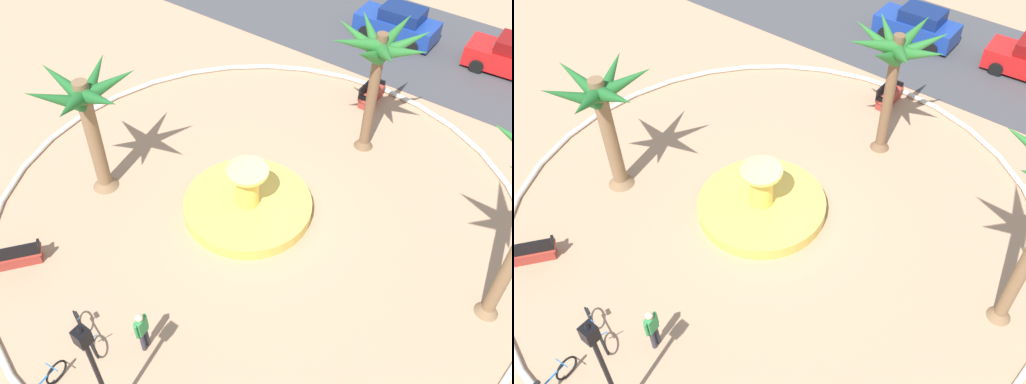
{
  "view_description": "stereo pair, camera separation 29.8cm",
  "coord_description": "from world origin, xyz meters",
  "views": [
    {
      "loc": [
        7.92,
        -10.85,
        14.54
      ],
      "look_at": [
        -0.12,
        -0.04,
        1.0
      ],
      "focal_mm": 39.53,
      "sensor_mm": 36.0,
      "label": 1
    },
    {
      "loc": [
        8.15,
        -10.67,
        14.54
      ],
      "look_at": [
        -0.12,
        -0.04,
        1.0
      ],
      "focal_mm": 39.53,
      "sensor_mm": 36.0,
      "label": 2
    }
  ],
  "objects": [
    {
      "name": "bicycle_red_frame",
      "position": [
        -0.68,
        -8.75,
        0.38
      ],
      "size": [
        0.44,
        1.72,
        0.94
      ],
      "color": "black",
      "rests_on": "ground"
    },
    {
      "name": "palm_tree_near_fountain",
      "position": [
        -5.33,
        -2.27,
        3.43
      ],
      "size": [
        3.76,
        3.54,
        4.8
      ],
      "color": "brown",
      "rests_on": "ground"
    },
    {
      "name": "ground_plane",
      "position": [
        0.0,
        0.0,
        0.0
      ],
      "size": [
        80.0,
        80.0,
        0.0
      ],
      "primitive_type": "plane",
      "color": "tan"
    },
    {
      "name": "bench_east",
      "position": [
        -0.08,
        8.17,
        0.35
      ],
      "size": [
        0.51,
        1.6,
        1.0
      ],
      "color": "#B73D33",
      "rests_on": "ground"
    },
    {
      "name": "bicycle_by_lamppost",
      "position": [
        -0.99,
        -6.99,
        0.38
      ],
      "size": [
        1.65,
        0.65,
        0.94
      ],
      "color": "black",
      "rests_on": "ground"
    },
    {
      "name": "fountain",
      "position": [
        -0.41,
        -0.14,
        0.29
      ],
      "size": [
        4.49,
        4.49,
        1.95
      ],
      "color": "gold",
      "rests_on": "ground"
    },
    {
      "name": "parked_car_leftmost",
      "position": [
        -1.62,
        13.64,
        0.78
      ],
      "size": [
        4.05,
        2.02,
        1.67
      ],
      "color": "navy",
      "rests_on": "ground"
    },
    {
      "name": "bench_west",
      "position": [
        -4.92,
        -6.43,
        0.35
      ],
      "size": [
        1.37,
        1.57,
        1.0
      ],
      "color": "#B73D33",
      "rests_on": "ground"
    },
    {
      "name": "street_asphalt",
      "position": [
        0.0,
        13.7,
        0.01
      ],
      "size": [
        48.0,
        8.0,
        0.03
      ],
      "primitive_type": "cube",
      "color": "#424247",
      "rests_on": "ground"
    },
    {
      "name": "lamppost",
      "position": [
        1.22,
        -8.04,
        2.5
      ],
      "size": [
        0.32,
        0.32,
        4.26
      ],
      "color": "black",
      "rests_on": "ground"
    },
    {
      "name": "person_cyclist_helmet",
      "position": [
        0.49,
        -6.12,
        0.89
      ],
      "size": [
        0.25,
        0.53,
        1.6
      ],
      "color": "#33333D",
      "rests_on": "ground"
    },
    {
      "name": "plaza_curb",
      "position": [
        0.0,
        0.0,
        0.1
      ],
      "size": [
        18.61,
        18.61,
        0.2
      ],
      "primitive_type": "torus",
      "color": "silver",
      "rests_on": "ground"
    },
    {
      "name": "palm_tree_mid_plaza",
      "position": [
        1.15,
        5.35,
        4.06
      ],
      "size": [
        3.65,
        3.64,
        5.19
      ],
      "color": "brown",
      "rests_on": "ground"
    }
  ]
}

